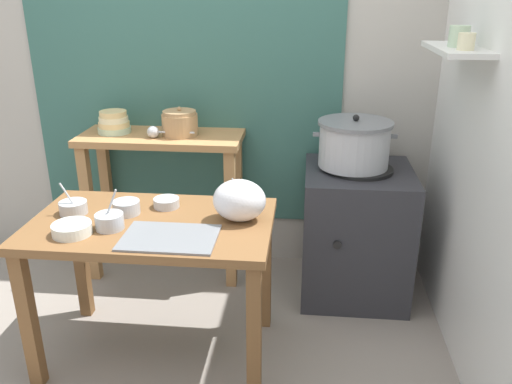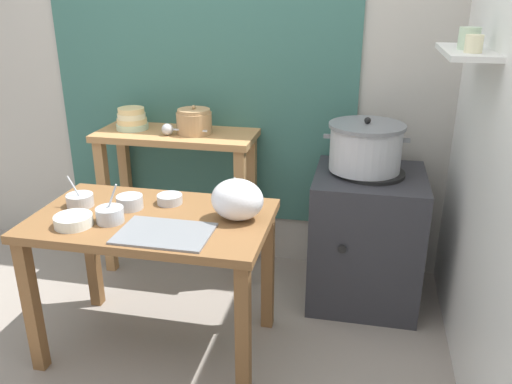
{
  "view_description": "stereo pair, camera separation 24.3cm",
  "coord_description": "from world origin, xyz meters",
  "px_view_note": "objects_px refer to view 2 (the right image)",
  "views": [
    {
      "loc": [
        0.6,
        -2.09,
        1.71
      ],
      "look_at": [
        0.37,
        0.17,
        0.82
      ],
      "focal_mm": 36.68,
      "sensor_mm": 36.0,
      "label": 1
    },
    {
      "loc": [
        0.84,
        -2.05,
        1.71
      ],
      "look_at": [
        0.37,
        0.17,
        0.82
      ],
      "focal_mm": 36.68,
      "sensor_mm": 36.0,
      "label": 2
    }
  ],
  "objects_px": {
    "prep_bowl_0": "(73,220)",
    "prep_bowl_1": "(80,200)",
    "back_shelf_table": "(178,167)",
    "prep_bowl_4": "(241,198)",
    "clay_pot": "(194,121)",
    "plastic_bag": "(237,200)",
    "steamer_pot": "(366,147)",
    "stove_block": "(366,237)",
    "prep_bowl_5": "(110,214)",
    "bowl_stack_enamel": "(132,119)",
    "prep_table": "(153,238)",
    "prep_bowl_3": "(130,202)",
    "prep_bowl_2": "(170,199)",
    "serving_tray": "(165,233)"
  },
  "relations": [
    {
      "from": "prep_bowl_0",
      "to": "prep_bowl_1",
      "type": "distance_m",
      "value": 0.23
    },
    {
      "from": "back_shelf_table",
      "to": "prep_bowl_4",
      "type": "relative_size",
      "value": 6.92
    },
    {
      "from": "clay_pot",
      "to": "plastic_bag",
      "type": "height_order",
      "value": "clay_pot"
    },
    {
      "from": "steamer_pot",
      "to": "prep_bowl_0",
      "type": "relative_size",
      "value": 2.72
    },
    {
      "from": "prep_bowl_0",
      "to": "prep_bowl_1",
      "type": "bearing_deg",
      "value": 112.33
    },
    {
      "from": "back_shelf_table",
      "to": "plastic_bag",
      "type": "xyz_separation_m",
      "value": [
        0.57,
        -0.77,
        0.14
      ]
    },
    {
      "from": "back_shelf_table",
      "to": "clay_pot",
      "type": "relative_size",
      "value": 4.6
    },
    {
      "from": "steamer_pot",
      "to": "prep_bowl_4",
      "type": "height_order",
      "value": "steamer_pot"
    },
    {
      "from": "stove_block",
      "to": "clay_pot",
      "type": "height_order",
      "value": "clay_pot"
    },
    {
      "from": "prep_bowl_4",
      "to": "prep_bowl_5",
      "type": "height_order",
      "value": "prep_bowl_5"
    },
    {
      "from": "plastic_bag",
      "to": "prep_bowl_1",
      "type": "distance_m",
      "value": 0.79
    },
    {
      "from": "bowl_stack_enamel",
      "to": "prep_bowl_4",
      "type": "relative_size",
      "value": 1.39
    },
    {
      "from": "back_shelf_table",
      "to": "steamer_pot",
      "type": "bearing_deg",
      "value": -5.62
    },
    {
      "from": "prep_table",
      "to": "prep_bowl_1",
      "type": "xyz_separation_m",
      "value": [
        -0.38,
        0.04,
        0.14
      ]
    },
    {
      "from": "plastic_bag",
      "to": "prep_bowl_4",
      "type": "bearing_deg",
      "value": 98.68
    },
    {
      "from": "back_shelf_table",
      "to": "prep_bowl_0",
      "type": "height_order",
      "value": "back_shelf_table"
    },
    {
      "from": "prep_table",
      "to": "bowl_stack_enamel",
      "type": "bearing_deg",
      "value": 118.59
    },
    {
      "from": "bowl_stack_enamel",
      "to": "plastic_bag",
      "type": "height_order",
      "value": "bowl_stack_enamel"
    },
    {
      "from": "back_shelf_table",
      "to": "steamer_pot",
      "type": "relative_size",
      "value": 2.11
    },
    {
      "from": "plastic_bag",
      "to": "prep_bowl_3",
      "type": "height_order",
      "value": "plastic_bag"
    },
    {
      "from": "prep_bowl_2",
      "to": "prep_bowl_4",
      "type": "xyz_separation_m",
      "value": [
        0.34,
        0.07,
        0.01
      ]
    },
    {
      "from": "prep_bowl_5",
      "to": "prep_bowl_3",
      "type": "bearing_deg",
      "value": 83.3
    },
    {
      "from": "prep_table",
      "to": "prep_bowl_2",
      "type": "bearing_deg",
      "value": 79.89
    },
    {
      "from": "stove_block",
      "to": "prep_bowl_4",
      "type": "distance_m",
      "value": 0.85
    },
    {
      "from": "steamer_pot",
      "to": "clay_pot",
      "type": "bearing_deg",
      "value": 173.72
    },
    {
      "from": "prep_table",
      "to": "prep_bowl_0",
      "type": "height_order",
      "value": "prep_bowl_0"
    },
    {
      "from": "steamer_pot",
      "to": "prep_bowl_1",
      "type": "height_order",
      "value": "steamer_pot"
    },
    {
      "from": "prep_bowl_1",
      "to": "prep_bowl_2",
      "type": "distance_m",
      "value": 0.43
    },
    {
      "from": "prep_bowl_0",
      "to": "prep_bowl_5",
      "type": "xyz_separation_m",
      "value": [
        0.14,
        0.07,
        0.01
      ]
    },
    {
      "from": "prep_bowl_0",
      "to": "serving_tray",
      "type": "bearing_deg",
      "value": 0.14
    },
    {
      "from": "prep_bowl_2",
      "to": "steamer_pot",
      "type": "bearing_deg",
      "value": 30.37
    },
    {
      "from": "prep_bowl_0",
      "to": "clay_pot",
      "type": "bearing_deg",
      "value": 75.97
    },
    {
      "from": "bowl_stack_enamel",
      "to": "prep_bowl_5",
      "type": "height_order",
      "value": "bowl_stack_enamel"
    },
    {
      "from": "serving_tray",
      "to": "prep_bowl_1",
      "type": "distance_m",
      "value": 0.56
    },
    {
      "from": "plastic_bag",
      "to": "prep_bowl_3",
      "type": "distance_m",
      "value": 0.54
    },
    {
      "from": "clay_pot",
      "to": "serving_tray",
      "type": "xyz_separation_m",
      "value": [
        0.18,
        -0.98,
        -0.25
      ]
    },
    {
      "from": "prep_table",
      "to": "prep_bowl_5",
      "type": "relative_size",
      "value": 6.1
    },
    {
      "from": "stove_block",
      "to": "steamer_pot",
      "type": "distance_m",
      "value": 0.53
    },
    {
      "from": "bowl_stack_enamel",
      "to": "prep_bowl_3",
      "type": "bearing_deg",
      "value": -67.45
    },
    {
      "from": "prep_bowl_1",
      "to": "prep_bowl_2",
      "type": "relative_size",
      "value": 1.27
    },
    {
      "from": "clay_pot",
      "to": "prep_bowl_4",
      "type": "relative_size",
      "value": 1.51
    },
    {
      "from": "serving_tray",
      "to": "back_shelf_table",
      "type": "bearing_deg",
      "value": 106.88
    },
    {
      "from": "steamer_pot",
      "to": "clay_pot",
      "type": "distance_m",
      "value": 1.01
    },
    {
      "from": "stove_block",
      "to": "prep_bowl_4",
      "type": "xyz_separation_m",
      "value": [
        -0.62,
        -0.45,
        0.37
      ]
    },
    {
      "from": "prep_bowl_1",
      "to": "prep_bowl_5",
      "type": "xyz_separation_m",
      "value": [
        0.23,
        -0.14,
        0.01
      ]
    },
    {
      "from": "plastic_bag",
      "to": "prep_bowl_3",
      "type": "xyz_separation_m",
      "value": [
        -0.54,
        0.02,
        -0.06
      ]
    },
    {
      "from": "bowl_stack_enamel",
      "to": "prep_bowl_1",
      "type": "relative_size",
      "value": 1.23
    },
    {
      "from": "prep_table",
      "to": "clay_pot",
      "type": "bearing_deg",
      "value": 93.45
    },
    {
      "from": "prep_table",
      "to": "stove_block",
      "type": "height_order",
      "value": "stove_block"
    },
    {
      "from": "prep_bowl_5",
      "to": "serving_tray",
      "type": "bearing_deg",
      "value": -14.03
    }
  ]
}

